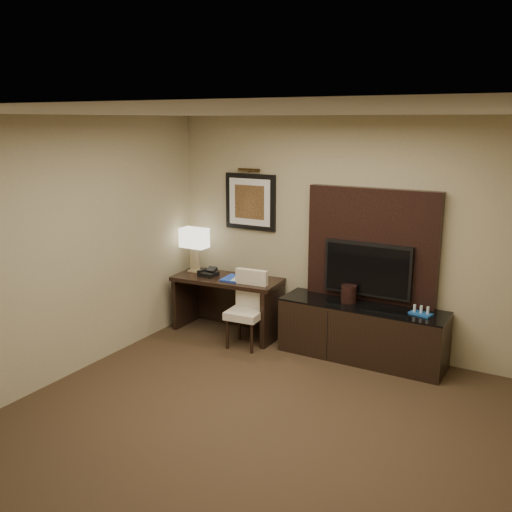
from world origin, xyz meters
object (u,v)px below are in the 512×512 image
Objects in this scene: minibar_tray at (421,311)px; desk at (228,305)px; desk_chair at (245,313)px; tv at (368,269)px; desk_phone at (208,272)px; table_lamp at (195,252)px; credenza at (362,332)px; ice_bucket at (349,294)px.

desk is at bearing -178.91° from minibar_tray.
tv is at bearing 15.33° from desk_chair.
tv is 4.65× the size of desk_phone.
table_lamp reaches higher than desk.
ice_bucket reaches higher than credenza.
tv reaches higher than ice_bucket.
minibar_tray is (0.65, -0.14, -0.34)m from tv.
ice_bucket is (1.83, 0.12, -0.04)m from desk_phone.
table_lamp is 2.31× the size of minibar_tray.
ice_bucket is at bearing 173.18° from credenza.
tv reaches higher than desk_chair.
desk_chair is 3.89× the size of desk_phone.
credenza is 2.23× the size of desk_chair.
credenza is 0.74m from minibar_tray.
desk_phone is 0.94× the size of minibar_tray.
desk_chair is at bearing -162.70° from ice_bucket.
desk is 1.35× the size of tv.
credenza is 2.06m from desk_phone.
ice_bucket is at bearing 178.17° from minibar_tray.
credenza is 2.38m from table_lamp.
desk_phone is (-2.00, -0.24, -0.24)m from tv.
minibar_tray is at bearing -0.13° from table_lamp.
minibar_tray is at bearing -12.48° from tv.
desk is 0.73× the size of credenza.
desk_chair is at bearing -170.44° from minibar_tray.
desk_chair is (-1.32, -0.48, -0.60)m from tv.
desk_chair reaches higher than minibar_tray.
desk is at bearing 10.03° from desk_phone.
desk_chair reaches higher than desk.
tv is 2.28m from table_lamp.
minibar_tray is at bearing 5.03° from desk_chair.
table_lamp is (-2.28, -0.14, -0.03)m from tv.
desk_chair is 0.81m from desk_phone.
minibar_tray is at bearing -3.68° from desk.
credenza is at bearing 2.56° from desk_phone.
desk_chair is 1.59× the size of table_lamp.
ice_bucket is at bearing -144.90° from tv.
tv is at bearing 3.46° from table_lamp.
desk is at bearing -5.62° from table_lamp.
credenza is 8.65× the size of desk_phone.
table_lamp is at bearing 156.10° from desk_chair.
desk is at bearing -173.79° from tv.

